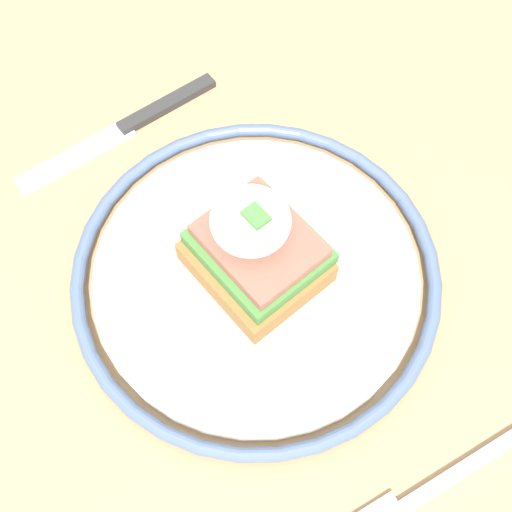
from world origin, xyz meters
name	(u,v)px	position (x,y,z in m)	size (l,w,h in m)	color
ground_plane	(260,448)	(0.00, 0.00, 0.00)	(6.00, 6.00, 0.00)	gray
dining_table	(264,317)	(0.00, 0.00, 0.62)	(0.89, 0.89, 0.73)	tan
plate	(256,273)	(-0.01, 0.02, 0.74)	(0.26, 0.26, 0.02)	silver
sandwich	(256,247)	(-0.01, 0.01, 0.78)	(0.09, 0.08, 0.07)	olive
fork	(435,487)	(-0.19, 0.02, 0.74)	(0.04, 0.14, 0.00)	silver
knife	(135,123)	(0.16, 0.00, 0.74)	(0.03, 0.18, 0.01)	#2D2D2D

